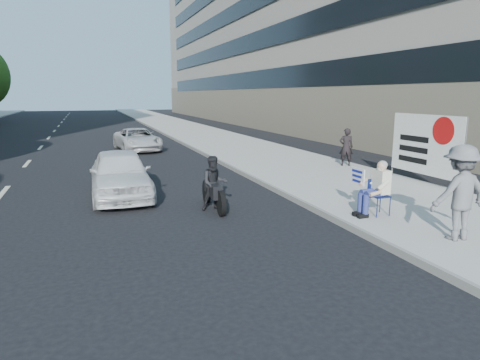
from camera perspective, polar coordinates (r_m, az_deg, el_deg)
name	(u,v)px	position (r m, az deg, el deg)	size (l,w,h in m)	color
ground	(321,258)	(8.16, 10.75, -10.21)	(160.00, 160.00, 0.00)	black
near_sidewalk	(218,140)	(27.83, -2.98, 5.36)	(5.00, 120.00, 0.15)	#ADABA2
near_building	(310,20)	(44.39, 9.38, 20.32)	(14.00, 70.00, 20.00)	gray
seated_protester	(375,185)	(10.54, 17.58, -0.68)	(0.83, 1.11, 1.31)	navy
jogger	(460,193)	(9.36, 27.26, -1.52)	(1.22, 0.70, 1.88)	slate
pedestrian_woman	(346,147)	(17.66, 13.97, 4.29)	(0.55, 0.36, 1.51)	black
protest_banner	(426,145)	(14.84, 23.50, 4.33)	(0.08, 3.06, 2.20)	#4C4C4C
white_sedan_near	(120,173)	(12.99, -15.69, 0.85)	(1.66, 4.11, 1.40)	white
white_sedan_far	(137,139)	(23.76, -13.53, 5.29)	(1.96, 4.25, 1.18)	silver
motorcycle	(214,186)	(11.12, -3.48, -0.80)	(0.73, 2.05, 1.42)	black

